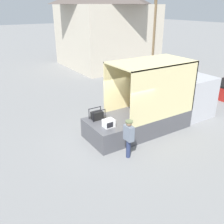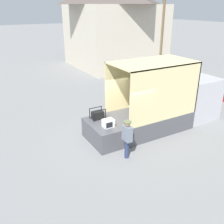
% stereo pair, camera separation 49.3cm
% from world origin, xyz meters
% --- Properties ---
extents(ground_plane, '(160.00, 160.00, 0.00)m').
position_xyz_m(ground_plane, '(0.00, 0.00, 0.00)').
color(ground_plane, gray).
extents(box_truck, '(5.95, 2.16, 3.37)m').
position_xyz_m(box_truck, '(3.41, -0.00, 0.99)').
color(box_truck, '#B2B2B7').
rests_on(box_truck, ground).
extents(tailgate_deck, '(1.29, 2.05, 0.91)m').
position_xyz_m(tailgate_deck, '(-0.65, 0.00, 0.45)').
color(tailgate_deck, '#4C4C51').
rests_on(tailgate_deck, ground).
extents(microwave, '(0.47, 0.38, 0.34)m').
position_xyz_m(microwave, '(-0.65, -0.40, 1.08)').
color(microwave, white).
rests_on(microwave, tailgate_deck).
extents(portable_generator, '(0.65, 0.44, 0.50)m').
position_xyz_m(portable_generator, '(-0.65, 0.56, 1.10)').
color(portable_generator, black).
rests_on(portable_generator, tailgate_deck).
extents(worker_person, '(0.29, 0.44, 1.63)m').
position_xyz_m(worker_person, '(-0.47, -1.62, 0.99)').
color(worker_person, navy).
rests_on(worker_person, ground).
extents(house_backdrop, '(8.24, 8.27, 7.85)m').
position_xyz_m(house_backdrop, '(7.79, 13.55, 4.00)').
color(house_backdrop, beige).
rests_on(house_backdrop, ground).
extents(utility_pole, '(1.80, 0.28, 7.27)m').
position_xyz_m(utility_pole, '(10.55, 9.65, 3.79)').
color(utility_pole, brown).
rests_on(utility_pole, ground).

